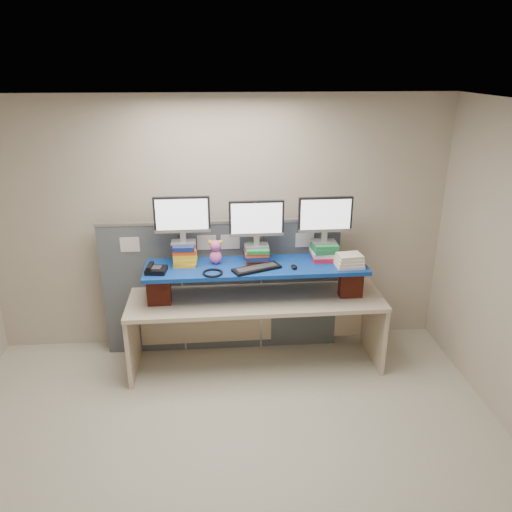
{
  "coord_description": "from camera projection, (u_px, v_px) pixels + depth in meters",
  "views": [
    {
      "loc": [
        -0.02,
        -3.23,
        3.09
      ],
      "look_at": [
        0.35,
        1.41,
        1.26
      ],
      "focal_mm": 35.0,
      "sensor_mm": 36.0,
      "label": 1
    }
  ],
  "objects": [
    {
      "name": "monitor_right",
      "position": [
        325.0,
        217.0,
        5.05
      ],
      "size": [
        0.55,
        0.16,
        0.48
      ],
      "rotation": [
        0.0,
        0.0,
        0.01
      ],
      "color": "#97979B",
      "rests_on": "book_stack_right"
    },
    {
      "name": "brick_pier_left",
      "position": [
        159.0,
        289.0,
        4.99
      ],
      "size": [
        0.24,
        0.13,
        0.32
      ],
      "primitive_type": "cube",
      "rotation": [
        0.0,
        0.0,
        0.01
      ],
      "color": "maroon",
      "rests_on": "desk"
    },
    {
      "name": "desk_phone",
      "position": [
        155.0,
        269.0,
        4.86
      ],
      "size": [
        0.21,
        0.2,
        0.08
      ],
      "rotation": [
        0.0,
        0.0,
        -0.12
      ],
      "color": "black",
      "rests_on": "blue_board"
    },
    {
      "name": "blue_board",
      "position": [
        256.0,
        267.0,
        5.05
      ],
      "size": [
        2.24,
        0.58,
        0.04
      ],
      "primitive_type": "cube",
      "rotation": [
        0.0,
        0.0,
        0.01
      ],
      "color": "navy",
      "rests_on": "brick_pier_left"
    },
    {
      "name": "book_stack_center",
      "position": [
        257.0,
        254.0,
        5.13
      ],
      "size": [
        0.26,
        0.32,
        0.16
      ],
      "color": "#E94816",
      "rests_on": "blue_board"
    },
    {
      "name": "desk",
      "position": [
        256.0,
        311.0,
        5.23
      ],
      "size": [
        2.64,
        0.8,
        0.8
      ],
      "rotation": [
        0.0,
        0.0,
        0.01
      ],
      "color": "beige",
      "rests_on": "ground"
    },
    {
      "name": "cubicle_partition",
      "position": [
        222.0,
        286.0,
        5.5
      ],
      "size": [
        2.6,
        0.06,
        1.53
      ],
      "color": "#474D54",
      "rests_on": "ground"
    },
    {
      "name": "book_stack_left",
      "position": [
        185.0,
        253.0,
        5.06
      ],
      "size": [
        0.25,
        0.31,
        0.22
      ],
      "color": "yellow",
      "rests_on": "blue_board"
    },
    {
      "name": "mouse",
      "position": [
        294.0,
        267.0,
        4.96
      ],
      "size": [
        0.09,
        0.12,
        0.03
      ],
      "primitive_type": "ellipsoid",
      "rotation": [
        0.0,
        0.0,
        0.29
      ],
      "color": "black",
      "rests_on": "blue_board"
    },
    {
      "name": "binder_stack",
      "position": [
        349.0,
        261.0,
        4.99
      ],
      "size": [
        0.28,
        0.23,
        0.13
      ],
      "rotation": [
        0.0,
        0.0,
        0.06
      ],
      "color": "beige",
      "rests_on": "blue_board"
    },
    {
      "name": "plush_toy",
      "position": [
        216.0,
        252.0,
        5.04
      ],
      "size": [
        0.15,
        0.11,
        0.25
      ],
      "rotation": [
        0.0,
        0.0,
        0.09
      ],
      "color": "pink",
      "rests_on": "blue_board"
    },
    {
      "name": "keyboard",
      "position": [
        257.0,
        268.0,
        4.93
      ],
      "size": [
        0.51,
        0.33,
        0.03
      ],
      "rotation": [
        0.0,
        0.0,
        0.39
      ],
      "color": "black",
      "rests_on": "blue_board"
    },
    {
      "name": "brick_pier_right",
      "position": [
        351.0,
        282.0,
        5.15
      ],
      "size": [
        0.24,
        0.13,
        0.32
      ],
      "primitive_type": "cube",
      "rotation": [
        0.0,
        0.0,
        0.01
      ],
      "color": "maroon",
      "rests_on": "desk"
    },
    {
      "name": "monitor_left",
      "position": [
        182.0,
        217.0,
        4.91
      ],
      "size": [
        0.55,
        0.16,
        0.48
      ],
      "rotation": [
        0.0,
        0.0,
        0.01
      ],
      "color": "#97979B",
      "rests_on": "book_stack_left"
    },
    {
      "name": "room",
      "position": [
        224.0,
        310.0,
        3.62
      ],
      "size": [
        5.0,
        4.0,
        2.8
      ],
      "color": "#BCAE9B",
      "rests_on": "ground"
    },
    {
      "name": "monitor_center",
      "position": [
        256.0,
        221.0,
        5.0
      ],
      "size": [
        0.55,
        0.16,
        0.48
      ],
      "rotation": [
        0.0,
        0.0,
        0.01
      ],
      "color": "#97979B",
      "rests_on": "book_stack_center"
    },
    {
      "name": "book_stack_right",
      "position": [
        324.0,
        250.0,
        5.18
      ],
      "size": [
        0.26,
        0.29,
        0.18
      ],
      "color": "red",
      "rests_on": "blue_board"
    },
    {
      "name": "headset",
      "position": [
        213.0,
        273.0,
        4.83
      ],
      "size": [
        0.21,
        0.21,
        0.02
      ],
      "primitive_type": "torus",
      "rotation": [
        0.0,
        0.0,
        -0.07
      ],
      "color": "black",
      "rests_on": "blue_board"
    }
  ]
}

